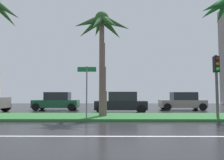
{
  "coord_description": "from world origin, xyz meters",
  "views": [
    {
      "loc": [
        0.73,
        -5.74,
        1.51
      ],
      "look_at": [
        0.62,
        9.23,
        2.52
      ],
      "focal_mm": 34.06,
      "sensor_mm": 36.0,
      "label": 1
    }
  ],
  "objects_px": {
    "car_in_traffic_leading": "(57,101)",
    "car_in_traffic_third": "(183,101)",
    "car_in_traffic_second": "(121,102)",
    "palm_tree_centre_left": "(102,33)",
    "traffic_signal_median_right": "(217,74)",
    "street_name_sign": "(87,85)"
  },
  "relations": [
    {
      "from": "traffic_signal_median_right",
      "to": "car_in_traffic_second",
      "type": "bearing_deg",
      "value": 135.92
    },
    {
      "from": "street_name_sign",
      "to": "car_in_traffic_leading",
      "type": "height_order",
      "value": "street_name_sign"
    },
    {
      "from": "traffic_signal_median_right",
      "to": "car_in_traffic_leading",
      "type": "distance_m",
      "value": 14.29
    },
    {
      "from": "palm_tree_centre_left",
      "to": "street_name_sign",
      "type": "xyz_separation_m",
      "value": [
        -0.79,
        -1.33,
        -3.45
      ]
    },
    {
      "from": "car_in_traffic_second",
      "to": "car_in_traffic_leading",
      "type": "bearing_deg",
      "value": -24.14
    },
    {
      "from": "car_in_traffic_leading",
      "to": "car_in_traffic_third",
      "type": "relative_size",
      "value": 1.0
    },
    {
      "from": "car_in_traffic_third",
      "to": "traffic_signal_median_right",
      "type": "bearing_deg",
      "value": 85.63
    },
    {
      "from": "car_in_traffic_leading",
      "to": "palm_tree_centre_left",
      "type": "bearing_deg",
      "value": 124.32
    },
    {
      "from": "palm_tree_centre_left",
      "to": "traffic_signal_median_right",
      "type": "xyz_separation_m",
      "value": [
        6.89,
        -1.11,
        -2.83
      ]
    },
    {
      "from": "palm_tree_centre_left",
      "to": "car_in_traffic_third",
      "type": "bearing_deg",
      "value": 43.78
    },
    {
      "from": "palm_tree_centre_left",
      "to": "street_name_sign",
      "type": "bearing_deg",
      "value": -120.78
    },
    {
      "from": "palm_tree_centre_left",
      "to": "car_in_traffic_leading",
      "type": "height_order",
      "value": "palm_tree_centre_left"
    },
    {
      "from": "palm_tree_centre_left",
      "to": "car_in_traffic_second",
      "type": "xyz_separation_m",
      "value": [
        1.41,
        4.2,
        -4.7
      ]
    },
    {
      "from": "car_in_traffic_leading",
      "to": "car_in_traffic_second",
      "type": "xyz_separation_m",
      "value": [
        6.17,
        -2.76,
        0.0
      ]
    },
    {
      "from": "street_name_sign",
      "to": "car_in_traffic_leading",
      "type": "xyz_separation_m",
      "value": [
        -3.96,
        8.29,
        -1.25
      ]
    },
    {
      "from": "traffic_signal_median_right",
      "to": "street_name_sign",
      "type": "relative_size",
      "value": 1.23
    },
    {
      "from": "palm_tree_centre_left",
      "to": "traffic_signal_median_right",
      "type": "distance_m",
      "value": 7.53
    },
    {
      "from": "car_in_traffic_third",
      "to": "street_name_sign",
      "type": "bearing_deg",
      "value": 45.77
    },
    {
      "from": "palm_tree_centre_left",
      "to": "street_name_sign",
      "type": "distance_m",
      "value": 3.78
    },
    {
      "from": "street_name_sign",
      "to": "car_in_traffic_leading",
      "type": "distance_m",
      "value": 9.28
    },
    {
      "from": "street_name_sign",
      "to": "car_in_traffic_leading",
      "type": "relative_size",
      "value": 0.7
    },
    {
      "from": "palm_tree_centre_left",
      "to": "traffic_signal_median_right",
      "type": "bearing_deg",
      "value": -9.12
    }
  ]
}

